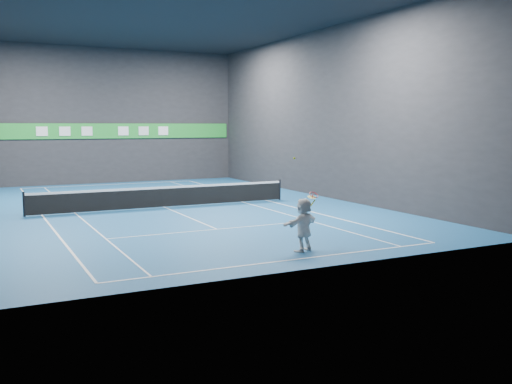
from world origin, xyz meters
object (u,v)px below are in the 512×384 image
player (304,225)px  tennis_racket (313,196)px  tennis_ball (294,158)px  tennis_net (165,196)px

player → tennis_racket: tennis_racket is taller
tennis_racket → player: bearing=-172.8°
tennis_ball → tennis_net: 11.07m
player → tennis_ball: 2.06m
tennis_ball → tennis_racket: bearing=-18.9°
tennis_ball → tennis_racket: (0.58, -0.20, -1.17)m
tennis_ball → tennis_net: size_ratio=0.01×
tennis_net → tennis_racket: bearing=-83.2°
player → tennis_ball: bearing=-73.1°
tennis_ball → player: bearing=-50.5°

